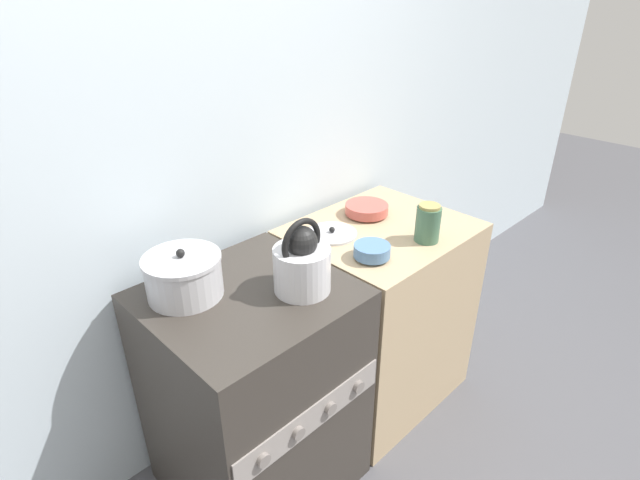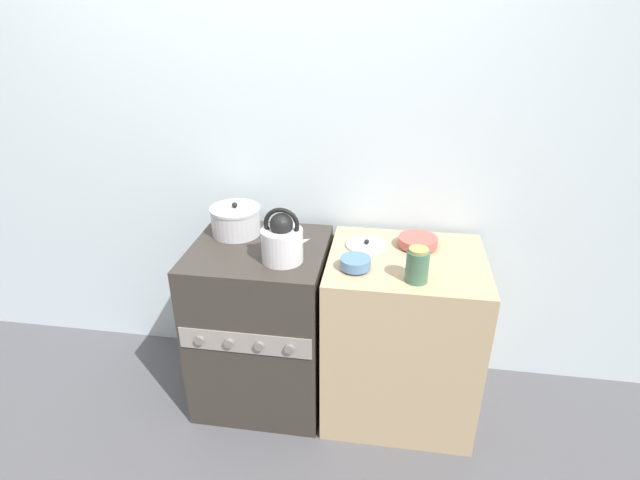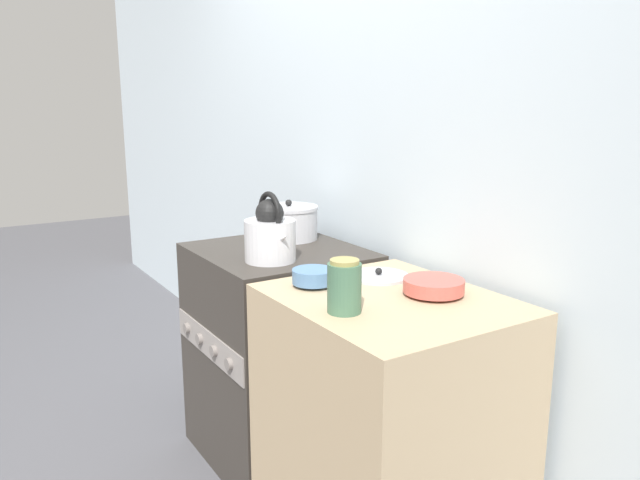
{
  "view_description": "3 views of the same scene",
  "coord_description": "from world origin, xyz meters",
  "px_view_note": "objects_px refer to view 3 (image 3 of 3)",
  "views": [
    {
      "loc": [
        -0.79,
        -0.84,
        1.81
      ],
      "look_at": [
        0.33,
        0.3,
        0.97
      ],
      "focal_mm": 28.0,
      "sensor_mm": 36.0,
      "label": 1
    },
    {
      "loc": [
        0.61,
        -1.76,
        1.98
      ],
      "look_at": [
        0.3,
        0.3,
        0.95
      ],
      "focal_mm": 28.0,
      "sensor_mm": 36.0,
      "label": 2
    },
    {
      "loc": [
        2.13,
        -0.84,
        1.47
      ],
      "look_at": [
        0.27,
        0.34,
        0.97
      ],
      "focal_mm": 35.0,
      "sensor_mm": 36.0,
      "label": 3
    }
  ],
  "objects_px": {
    "enamel_bowl": "(434,286)",
    "loose_pot_lid": "(379,276)",
    "small_ceramic_bowl": "(313,276)",
    "storage_jar": "(344,287)",
    "stove": "(279,353)",
    "cooking_pot": "(289,222)",
    "kettle": "(270,234)"
  },
  "relations": [
    {
      "from": "kettle",
      "to": "small_ceramic_bowl",
      "type": "distance_m",
      "value": 0.34
    },
    {
      "from": "small_ceramic_bowl",
      "to": "storage_jar",
      "type": "height_order",
      "value": "storage_jar"
    },
    {
      "from": "stove",
      "to": "small_ceramic_bowl",
      "type": "distance_m",
      "value": 0.68
    },
    {
      "from": "cooking_pot",
      "to": "small_ceramic_bowl",
      "type": "distance_m",
      "value": 0.68
    },
    {
      "from": "cooking_pot",
      "to": "loose_pot_lid",
      "type": "xyz_separation_m",
      "value": [
        0.66,
        -0.02,
        -0.07
      ]
    },
    {
      "from": "cooking_pot",
      "to": "enamel_bowl",
      "type": "xyz_separation_m",
      "value": [
        0.91,
        0.0,
        -0.05
      ]
    },
    {
      "from": "kettle",
      "to": "cooking_pot",
      "type": "bearing_deg",
      "value": 140.37
    },
    {
      "from": "enamel_bowl",
      "to": "cooking_pot",
      "type": "bearing_deg",
      "value": -179.91
    },
    {
      "from": "cooking_pot",
      "to": "storage_jar",
      "type": "xyz_separation_m",
      "value": [
        0.89,
        -0.32,
        -0.0
      ]
    },
    {
      "from": "kettle",
      "to": "enamel_bowl",
      "type": "distance_m",
      "value": 0.66
    },
    {
      "from": "kettle",
      "to": "storage_jar",
      "type": "distance_m",
      "value": 0.6
    },
    {
      "from": "enamel_bowl",
      "to": "kettle",
      "type": "bearing_deg",
      "value": -158.15
    },
    {
      "from": "kettle",
      "to": "enamel_bowl",
      "type": "xyz_separation_m",
      "value": [
        0.61,
        0.25,
        -0.08
      ]
    },
    {
      "from": "stove",
      "to": "enamel_bowl",
      "type": "relative_size",
      "value": 4.7
    },
    {
      "from": "cooking_pot",
      "to": "small_ceramic_bowl",
      "type": "bearing_deg",
      "value": -22.81
    },
    {
      "from": "enamel_bowl",
      "to": "loose_pot_lid",
      "type": "bearing_deg",
      "value": -174.13
    },
    {
      "from": "cooking_pot",
      "to": "loose_pot_lid",
      "type": "height_order",
      "value": "cooking_pot"
    },
    {
      "from": "kettle",
      "to": "loose_pot_lid",
      "type": "height_order",
      "value": "kettle"
    },
    {
      "from": "cooking_pot",
      "to": "enamel_bowl",
      "type": "distance_m",
      "value": 0.91
    },
    {
      "from": "stove",
      "to": "kettle",
      "type": "bearing_deg",
      "value": -36.32
    },
    {
      "from": "small_ceramic_bowl",
      "to": "stove",
      "type": "bearing_deg",
      "value": 165.01
    },
    {
      "from": "stove",
      "to": "loose_pot_lid",
      "type": "relative_size",
      "value": 4.32
    },
    {
      "from": "kettle",
      "to": "storage_jar",
      "type": "height_order",
      "value": "kettle"
    },
    {
      "from": "stove",
      "to": "kettle",
      "type": "distance_m",
      "value": 0.57
    },
    {
      "from": "storage_jar",
      "to": "stove",
      "type": "bearing_deg",
      "value": 165.81
    },
    {
      "from": "kettle",
      "to": "cooking_pot",
      "type": "height_order",
      "value": "kettle"
    },
    {
      "from": "enamel_bowl",
      "to": "storage_jar",
      "type": "xyz_separation_m",
      "value": [
        -0.01,
        -0.32,
        0.05
      ]
    },
    {
      "from": "cooking_pot",
      "to": "loose_pot_lid",
      "type": "distance_m",
      "value": 0.67
    },
    {
      "from": "storage_jar",
      "to": "loose_pot_lid",
      "type": "bearing_deg",
      "value": 127.58
    },
    {
      "from": "kettle",
      "to": "cooking_pot",
      "type": "xyz_separation_m",
      "value": [
        -0.29,
        0.24,
        -0.03
      ]
    },
    {
      "from": "enamel_bowl",
      "to": "loose_pot_lid",
      "type": "xyz_separation_m",
      "value": [
        -0.24,
        -0.03,
        -0.02
      ]
    },
    {
      "from": "enamel_bowl",
      "to": "loose_pot_lid",
      "type": "distance_m",
      "value": 0.25
    }
  ]
}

